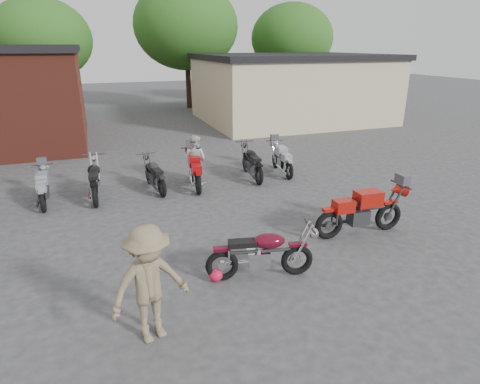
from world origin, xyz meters
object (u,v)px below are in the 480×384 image
object	(u,v)px
row_bike_2	(95,178)
row_bike_5	(252,161)
sportbike	(362,209)
row_bike_6	(282,158)
vintage_motorcycle	(262,250)
person_light	(195,159)
helmet	(216,275)
person_tan	(150,285)
row_bike_3	(154,173)
row_bike_4	(195,169)
row_bike_1	(43,186)

from	to	relation	value
row_bike_2	row_bike_5	bearing A→B (deg)	-85.61
sportbike	row_bike_2	xyz separation A→B (m)	(-5.84, 4.74, -0.03)
row_bike_5	row_bike_6	distance (m)	1.19
vintage_motorcycle	sportbike	size ratio (longest dim) A/B	0.91
vintage_motorcycle	person_light	size ratio (longest dim) A/B	1.27
helmet	person_light	bearing A→B (deg)	79.50
sportbike	helmet	distance (m)	3.93
person_tan	row_bike_6	world-z (taller)	person_tan
row_bike_3	row_bike_5	distance (m)	3.28
person_light	row_bike_4	bearing A→B (deg)	117.22
row_bike_2	row_bike_6	xyz separation A→B (m)	(6.20, 0.29, -0.06)
row_bike_3	row_bike_4	distance (m)	1.26
person_light	row_bike_3	size ratio (longest dim) A/B	0.84
row_bike_6	row_bike_4	bearing A→B (deg)	102.09
vintage_motorcycle	row_bike_3	size ratio (longest dim) A/B	1.07
row_bike_4	row_bike_5	xyz separation A→B (m)	(2.02, 0.20, 0.00)
vintage_motorcycle	person_light	world-z (taller)	person_light
row_bike_5	person_light	bearing A→B (deg)	91.39
person_tan	row_bike_4	size ratio (longest dim) A/B	0.92
helmet	person_tan	xyz separation A→B (m)	(-1.36, -1.18, 0.82)
helmet	row_bike_1	world-z (taller)	row_bike_1
row_bike_3	row_bike_5	world-z (taller)	row_bike_5
row_bike_1	vintage_motorcycle	bearing A→B (deg)	-144.63
row_bike_1	row_bike_3	size ratio (longest dim) A/B	0.96
sportbike	row_bike_5	world-z (taller)	sportbike
person_tan	row_bike_2	world-z (taller)	person_tan
person_tan	row_bike_3	bearing A→B (deg)	64.89
row_bike_4	row_bike_6	xyz separation A→B (m)	(3.20, 0.33, -0.04)
helmet	row_bike_5	distance (m)	6.43
row_bike_4	person_light	bearing A→B (deg)	-10.30
person_tan	row_bike_4	xyz separation A→B (m)	(2.33, 6.65, -0.35)
row_bike_4	row_bike_6	distance (m)	3.22
helmet	row_bike_1	bearing A→B (deg)	121.72
person_light	row_bike_6	xyz separation A→B (m)	(3.10, 0.00, -0.24)
person_light	row_bike_5	xyz separation A→B (m)	(1.92, -0.12, -0.20)
sportbike	person_tan	bearing A→B (deg)	-157.09
vintage_motorcycle	row_bike_5	distance (m)	6.23
row_bike_1	row_bike_6	bearing A→B (deg)	-89.41
person_tan	row_bike_6	distance (m)	8.91
vintage_motorcycle	sportbike	xyz separation A→B (m)	(2.94, 0.95, 0.06)
vintage_motorcycle	row_bike_4	size ratio (longest dim) A/B	0.99
person_tan	row_bike_1	xyz separation A→B (m)	(-2.05, 6.68, -0.42)
person_light	row_bike_2	size ratio (longest dim) A/B	0.75
row_bike_1	row_bike_2	size ratio (longest dim) A/B	0.86
vintage_motorcycle	row_bike_1	bearing A→B (deg)	138.91
row_bike_1	row_bike_5	world-z (taller)	row_bike_5
row_bike_6	person_light	bearing A→B (deg)	96.31
sportbike	helmet	xyz separation A→B (m)	(-3.82, -0.77, -0.52)
row_bike_3	vintage_motorcycle	bearing A→B (deg)	-176.33
row_bike_3	row_bike_4	xyz separation A→B (m)	(1.25, -0.10, 0.04)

